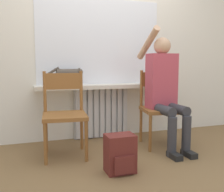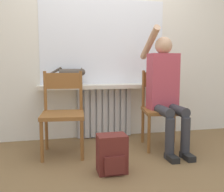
{
  "view_description": "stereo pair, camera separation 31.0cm",
  "coord_description": "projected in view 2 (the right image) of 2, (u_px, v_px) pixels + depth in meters",
  "views": [
    {
      "loc": [
        -1.0,
        -2.21,
        1.0
      ],
      "look_at": [
        0.0,
        0.7,
        0.62
      ],
      "focal_mm": 42.0,
      "sensor_mm": 36.0,
      "label": 1
    },
    {
      "loc": [
        -0.7,
        -2.29,
        1.0
      ],
      "look_at": [
        0.0,
        0.7,
        0.62
      ],
      "focal_mm": 42.0,
      "sensor_mm": 36.0,
      "label": 2
    }
  ],
  "objects": [
    {
      "name": "window_glass",
      "position": [
        104.0,
        42.0,
        3.49
      ],
      "size": [
        1.67,
        0.01,
        1.12
      ],
      "color": "white",
      "rests_on": "windowsill"
    },
    {
      "name": "backpack",
      "position": [
        112.0,
        154.0,
        2.41
      ],
      "size": [
        0.27,
        0.22,
        0.36
      ],
      "color": "maroon",
      "rests_on": "ground_plane"
    },
    {
      "name": "chair_right",
      "position": [
        162.0,
        108.0,
        3.15
      ],
      "size": [
        0.53,
        0.53,
        0.92
      ],
      "rotation": [
        0.0,
        0.0,
        -0.18
      ],
      "color": "brown",
      "rests_on": "ground_plane"
    },
    {
      "name": "person",
      "position": [
        165.0,
        87.0,
        3.02
      ],
      "size": [
        0.36,
        0.95,
        1.44
      ],
      "color": "#333338",
      "rests_on": "ground_plane"
    },
    {
      "name": "chair_left",
      "position": [
        63.0,
        112.0,
        2.89
      ],
      "size": [
        0.5,
        0.5,
        0.92
      ],
      "rotation": [
        0.0,
        0.0,
        -0.1
      ],
      "color": "brown",
      "rests_on": "ground_plane"
    },
    {
      "name": "radiator",
      "position": [
        105.0,
        112.0,
        3.57
      ],
      "size": [
        0.74,
        0.08,
        0.68
      ],
      "color": "silver",
      "rests_on": "ground_plane"
    },
    {
      "name": "windowsill",
      "position": [
        106.0,
        86.0,
        3.45
      ],
      "size": [
        1.74,
        0.26,
        0.05
      ],
      "color": "silver",
      "rests_on": "radiator"
    },
    {
      "name": "cat",
      "position": [
        71.0,
        74.0,
        3.32
      ],
      "size": [
        0.46,
        0.12,
        0.23
      ],
      "color": "#4C4238",
      "rests_on": "windowsill"
    },
    {
      "name": "wall_with_window",
      "position": [
        103.0,
        38.0,
        3.52
      ],
      "size": [
        7.0,
        0.06,
        2.7
      ],
      "color": "white",
      "rests_on": "ground_plane"
    },
    {
      "name": "ground_plane",
      "position": [
        129.0,
        169.0,
        2.5
      ],
      "size": [
        12.0,
        12.0,
        0.0
      ],
      "primitive_type": "plane",
      "color": "brown"
    }
  ]
}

